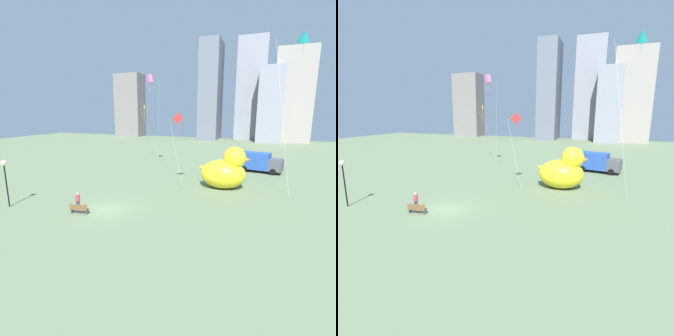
% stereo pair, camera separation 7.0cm
% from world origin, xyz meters
% --- Properties ---
extents(ground_plane, '(140.00, 140.00, 0.00)m').
position_xyz_m(ground_plane, '(0.00, 0.00, 0.00)').
color(ground_plane, '#667956').
extents(park_bench, '(1.66, 0.69, 0.90)m').
position_xyz_m(park_bench, '(-1.69, -1.86, 0.47)').
color(park_bench, brown).
rests_on(park_bench, ground).
extents(person_adult, '(0.40, 0.40, 1.62)m').
position_xyz_m(person_adult, '(-2.43, -1.06, 0.89)').
color(person_adult, '#38476B').
rests_on(person_adult, ground).
extents(person_child, '(0.22, 0.22, 0.91)m').
position_xyz_m(person_child, '(-1.48, -1.46, 0.50)').
color(person_child, silver).
rests_on(person_child, ground).
extents(giant_inflatable_duck, '(5.92, 3.80, 4.91)m').
position_xyz_m(giant_inflatable_duck, '(8.98, 10.45, 2.09)').
color(giant_inflatable_duck, yellow).
rests_on(giant_inflatable_duck, ground).
extents(lamppost, '(0.50, 0.50, 4.44)m').
position_xyz_m(lamppost, '(-9.03, -2.69, 3.50)').
color(lamppost, black).
rests_on(lamppost, ground).
extents(box_truck, '(6.69, 3.50, 2.85)m').
position_xyz_m(box_truck, '(12.44, 20.64, 1.45)').
color(box_truck, '#264CA5').
rests_on(box_truck, ground).
extents(city_skyline, '(63.96, 16.11, 31.33)m').
position_xyz_m(city_skyline, '(2.81, 67.40, 13.48)').
color(city_skyline, gray).
rests_on(city_skyline, ground).
extents(kite_yellow, '(3.20, 3.40, 9.98)m').
position_xyz_m(kite_yellow, '(-7.40, 23.71, 8.95)').
color(kite_yellow, silver).
rests_on(kite_yellow, ground).
extents(kite_pink, '(2.21, 2.17, 14.15)m').
position_xyz_m(kite_pink, '(-3.55, 17.61, 13.43)').
color(kite_pink, silver).
rests_on(kite_pink, ground).
extents(kite_red, '(1.64, 1.29, 8.65)m').
position_xyz_m(kite_red, '(3.74, 8.92, 7.73)').
color(kite_red, silver).
rests_on(kite_red, ground).
extents(kite_teal, '(3.17, 3.39, 16.97)m').
position_xyz_m(kite_teal, '(15.94, 12.01, 16.15)').
color(kite_teal, silver).
rests_on(kite_teal, ground).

